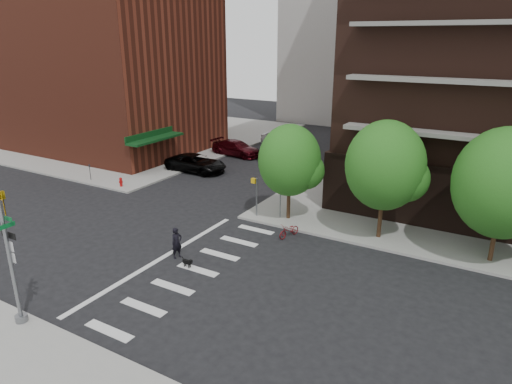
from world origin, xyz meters
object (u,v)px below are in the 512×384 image
(scooter, at_px, (289,230))
(traffic_signal, at_px, (12,267))
(fire_hydrant, at_px, (121,181))
(parked_car_maroon, at_px, (236,148))
(parked_car_silver, at_px, (282,138))
(dog_walker, at_px, (177,243))
(parked_car_black, at_px, (196,163))

(scooter, bearing_deg, traffic_signal, -96.42)
(fire_hydrant, height_order, parked_car_maroon, parked_car_maroon)
(parked_car_silver, xyz_separation_m, dog_walker, (7.52, -27.27, 0.10))
(fire_hydrant, bearing_deg, scooter, -6.25)
(parked_car_maroon, xyz_separation_m, parked_car_silver, (1.87, 6.56, -0.01))
(fire_hydrant, distance_m, scooter, 15.86)
(fire_hydrant, bearing_deg, parked_car_maroon, 80.32)
(traffic_signal, height_order, parked_car_black, traffic_signal)
(dog_walker, bearing_deg, fire_hydrant, 74.83)
(parked_car_silver, bearing_deg, parked_car_black, 173.20)
(traffic_signal, relative_size, parked_car_maroon, 1.12)
(parked_car_maroon, distance_m, parked_car_silver, 6.82)
(fire_hydrant, height_order, parked_car_silver, parked_car_silver)
(parked_car_black, xyz_separation_m, dog_walker, (9.39, -14.01, 0.09))
(scooter, height_order, dog_walker, dog_walker)
(dog_walker, bearing_deg, parked_car_maroon, 40.94)
(parked_car_maroon, height_order, dog_walker, dog_walker)
(scooter, bearing_deg, dog_walker, -110.04)
(fire_hydrant, bearing_deg, dog_walker, -31.73)
(parked_car_maroon, bearing_deg, traffic_signal, -160.51)
(parked_car_black, distance_m, scooter, 15.93)
(scooter, bearing_deg, parked_car_black, 164.19)
(parked_car_silver, height_order, scooter, parked_car_silver)
(parked_car_black, bearing_deg, scooter, -124.01)
(traffic_signal, relative_size, scooter, 3.67)
(parked_car_silver, bearing_deg, traffic_signal, -169.35)
(parked_car_black, height_order, parked_car_maroon, parked_car_black)
(parked_car_black, distance_m, parked_car_silver, 13.39)
(scooter, bearing_deg, parked_car_maroon, 148.00)
(fire_hydrant, distance_m, parked_car_black, 7.17)
(parked_car_maroon, xyz_separation_m, scooter, (13.47, -15.22, -0.35))
(parked_car_black, relative_size, scooter, 3.43)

